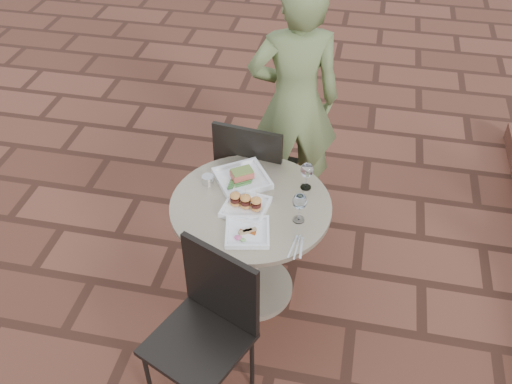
% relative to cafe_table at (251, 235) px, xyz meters
% --- Properties ---
extents(ground, '(60.00, 60.00, 0.00)m').
position_rel_cafe_table_xyz_m(ground, '(0.23, 0.27, -0.48)').
color(ground, brown).
rests_on(ground, ground).
extents(cafe_table, '(0.90, 0.90, 0.73)m').
position_rel_cafe_table_xyz_m(cafe_table, '(0.00, 0.00, 0.00)').
color(cafe_table, gray).
rests_on(cafe_table, ground).
extents(chair_far, '(0.49, 0.49, 0.93)m').
position_rel_cafe_table_xyz_m(chair_far, '(-0.10, 0.53, 0.07)').
color(chair_far, black).
rests_on(chair_far, ground).
extents(chair_near, '(0.58, 0.58, 0.93)m').
position_rel_cafe_table_xyz_m(chair_near, '(-0.07, -0.67, 0.07)').
color(chair_near, black).
rests_on(chair_near, ground).
extents(diner, '(0.71, 0.57, 1.69)m').
position_rel_cafe_table_xyz_m(diner, '(0.10, 0.90, 0.36)').
color(diner, '#576839').
rests_on(diner, ground).
extents(plate_salmon, '(0.39, 0.39, 0.08)m').
position_rel_cafe_table_xyz_m(plate_salmon, '(-0.09, 0.18, 0.27)').
color(plate_salmon, white).
rests_on(plate_salmon, cafe_table).
extents(plate_sliders, '(0.26, 0.26, 0.15)m').
position_rel_cafe_table_xyz_m(plate_sliders, '(-0.02, -0.05, 0.28)').
color(plate_sliders, white).
rests_on(plate_sliders, cafe_table).
extents(plate_tuna, '(0.27, 0.27, 0.03)m').
position_rel_cafe_table_xyz_m(plate_tuna, '(0.03, -0.24, 0.26)').
color(plate_tuna, white).
rests_on(plate_tuna, cafe_table).
extents(wine_glass_right, '(0.08, 0.08, 0.18)m').
position_rel_cafe_table_xyz_m(wine_glass_right, '(0.28, -0.08, 0.37)').
color(wine_glass_right, white).
rests_on(wine_glass_right, cafe_table).
extents(wine_glass_mid, '(0.07, 0.07, 0.16)m').
position_rel_cafe_table_xyz_m(wine_glass_mid, '(0.28, 0.21, 0.36)').
color(wine_glass_mid, white).
rests_on(wine_glass_mid, cafe_table).
extents(wine_glass_far, '(0.07, 0.07, 0.17)m').
position_rel_cafe_table_xyz_m(wine_glass_far, '(0.28, 0.20, 0.37)').
color(wine_glass_far, white).
rests_on(wine_glass_far, cafe_table).
extents(steel_ramekin, '(0.08, 0.08, 0.05)m').
position_rel_cafe_table_xyz_m(steel_ramekin, '(-0.28, 0.12, 0.27)').
color(steel_ramekin, silver).
rests_on(steel_ramekin, cafe_table).
extents(cutlery_set, '(0.08, 0.18, 0.00)m').
position_rel_cafe_table_xyz_m(cutlery_set, '(0.30, -0.28, 0.25)').
color(cutlery_set, silver).
rests_on(cutlery_set, cafe_table).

